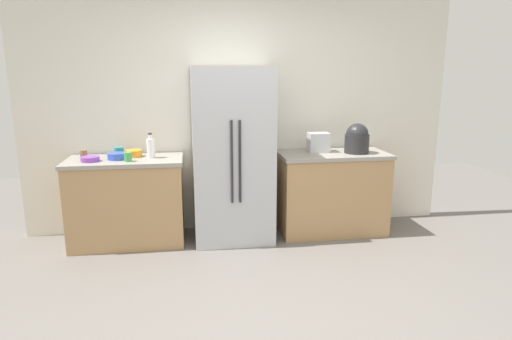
{
  "coord_description": "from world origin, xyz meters",
  "views": [
    {
      "loc": [
        -0.59,
        -2.94,
        1.78
      ],
      "look_at": [
        -0.06,
        0.47,
        0.99
      ],
      "focal_mm": 30.58,
      "sensor_mm": 36.0,
      "label": 1
    }
  ],
  "objects_px": {
    "bowl_a": "(90,159)",
    "cup_c": "(128,157)",
    "rice_cooker": "(357,139)",
    "bottle_a": "(151,148)",
    "refrigerator": "(232,156)",
    "toaster": "(319,142)",
    "bowl_c": "(117,156)",
    "cup_b": "(84,154)",
    "bowl_b": "(134,153)",
    "cup_a": "(119,152)"
  },
  "relations": [
    {
      "from": "rice_cooker",
      "to": "bottle_a",
      "type": "height_order",
      "value": "rice_cooker"
    },
    {
      "from": "cup_b",
      "to": "bowl_b",
      "type": "height_order",
      "value": "cup_b"
    },
    {
      "from": "cup_a",
      "to": "bowl_c",
      "type": "distance_m",
      "value": 0.17
    },
    {
      "from": "toaster",
      "to": "bottle_a",
      "type": "relative_size",
      "value": 0.88
    },
    {
      "from": "refrigerator",
      "to": "bottle_a",
      "type": "relative_size",
      "value": 7.04
    },
    {
      "from": "rice_cooker",
      "to": "toaster",
      "type": "bearing_deg",
      "value": 162.3
    },
    {
      "from": "rice_cooker",
      "to": "bottle_a",
      "type": "xyz_separation_m",
      "value": [
        -2.2,
        0.06,
        -0.05
      ]
    },
    {
      "from": "bowl_b",
      "to": "cup_c",
      "type": "bearing_deg",
      "value": -95.55
    },
    {
      "from": "refrigerator",
      "to": "cup_a",
      "type": "relative_size",
      "value": 18.96
    },
    {
      "from": "bowl_a",
      "to": "bottle_a",
      "type": "bearing_deg",
      "value": 8.86
    },
    {
      "from": "toaster",
      "to": "cup_c",
      "type": "bearing_deg",
      "value": -173.64
    },
    {
      "from": "rice_cooker",
      "to": "bottle_a",
      "type": "distance_m",
      "value": 2.2
    },
    {
      "from": "toaster",
      "to": "rice_cooker",
      "type": "xyz_separation_m",
      "value": [
        0.39,
        -0.13,
        0.05
      ]
    },
    {
      "from": "refrigerator",
      "to": "cup_b",
      "type": "height_order",
      "value": "refrigerator"
    },
    {
      "from": "toaster",
      "to": "cup_b",
      "type": "distance_m",
      "value": 2.5
    },
    {
      "from": "bottle_a",
      "to": "cup_c",
      "type": "relative_size",
      "value": 2.85
    },
    {
      "from": "bowl_a",
      "to": "bowl_c",
      "type": "bearing_deg",
      "value": 14.73
    },
    {
      "from": "rice_cooker",
      "to": "cup_b",
      "type": "distance_m",
      "value": 2.9
    },
    {
      "from": "refrigerator",
      "to": "bowl_b",
      "type": "relative_size",
      "value": 10.57
    },
    {
      "from": "cup_c",
      "to": "bowl_c",
      "type": "height_order",
      "value": "cup_c"
    },
    {
      "from": "toaster",
      "to": "bowl_a",
      "type": "bearing_deg",
      "value": -176.14
    },
    {
      "from": "cup_a",
      "to": "cup_c",
      "type": "bearing_deg",
      "value": -66.2
    },
    {
      "from": "cup_c",
      "to": "bowl_a",
      "type": "xyz_separation_m",
      "value": [
        -0.37,
        0.06,
        -0.02
      ]
    },
    {
      "from": "cup_a",
      "to": "cup_b",
      "type": "relative_size",
      "value": 1.28
    },
    {
      "from": "bowl_a",
      "to": "bowl_b",
      "type": "height_order",
      "value": "bowl_b"
    },
    {
      "from": "refrigerator",
      "to": "rice_cooker",
      "type": "bearing_deg",
      "value": -1.02
    },
    {
      "from": "bottle_a",
      "to": "cup_b",
      "type": "distance_m",
      "value": 0.71
    },
    {
      "from": "refrigerator",
      "to": "cup_c",
      "type": "height_order",
      "value": "refrigerator"
    },
    {
      "from": "toaster",
      "to": "cup_b",
      "type": "height_order",
      "value": "toaster"
    },
    {
      "from": "bottle_a",
      "to": "cup_b",
      "type": "xyz_separation_m",
      "value": [
        -0.69,
        0.13,
        -0.07
      ]
    },
    {
      "from": "toaster",
      "to": "rice_cooker",
      "type": "distance_m",
      "value": 0.41
    },
    {
      "from": "toaster",
      "to": "bowl_a",
      "type": "height_order",
      "value": "toaster"
    },
    {
      "from": "cup_c",
      "to": "bowl_c",
      "type": "xyz_separation_m",
      "value": [
        -0.13,
        0.13,
        -0.01
      ]
    },
    {
      "from": "cup_b",
      "to": "bowl_c",
      "type": "height_order",
      "value": "cup_b"
    },
    {
      "from": "cup_b",
      "to": "bowl_c",
      "type": "xyz_separation_m",
      "value": [
        0.35,
        -0.16,
        -0.0
      ]
    },
    {
      "from": "bottle_a",
      "to": "cup_c",
      "type": "distance_m",
      "value": 0.27
    },
    {
      "from": "bowl_a",
      "to": "cup_c",
      "type": "bearing_deg",
      "value": -9.63
    },
    {
      "from": "toaster",
      "to": "bottle_a",
      "type": "height_order",
      "value": "bottle_a"
    },
    {
      "from": "toaster",
      "to": "cup_c",
      "type": "relative_size",
      "value": 2.5
    },
    {
      "from": "rice_cooker",
      "to": "bowl_c",
      "type": "relative_size",
      "value": 1.78
    },
    {
      "from": "cup_a",
      "to": "rice_cooker",
      "type": "bearing_deg",
      "value": -4.41
    },
    {
      "from": "bowl_b",
      "to": "cup_a",
      "type": "bearing_deg",
      "value": 165.82
    },
    {
      "from": "rice_cooker",
      "to": "bowl_b",
      "type": "bearing_deg",
      "value": 176.24
    },
    {
      "from": "refrigerator",
      "to": "bowl_a",
      "type": "xyz_separation_m",
      "value": [
        -1.42,
        -0.06,
        0.02
      ]
    },
    {
      "from": "cup_c",
      "to": "toaster",
      "type": "bearing_deg",
      "value": 6.36
    },
    {
      "from": "cup_b",
      "to": "cup_c",
      "type": "height_order",
      "value": "cup_c"
    },
    {
      "from": "bowl_b",
      "to": "bowl_a",
      "type": "bearing_deg",
      "value": -154.25
    },
    {
      "from": "bottle_a",
      "to": "bowl_a",
      "type": "bearing_deg",
      "value": -171.14
    },
    {
      "from": "bottle_a",
      "to": "bowl_c",
      "type": "relative_size",
      "value": 1.42
    },
    {
      "from": "cup_a",
      "to": "cup_b",
      "type": "xyz_separation_m",
      "value": [
        -0.35,
        -0.01,
        -0.01
      ]
    }
  ]
}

